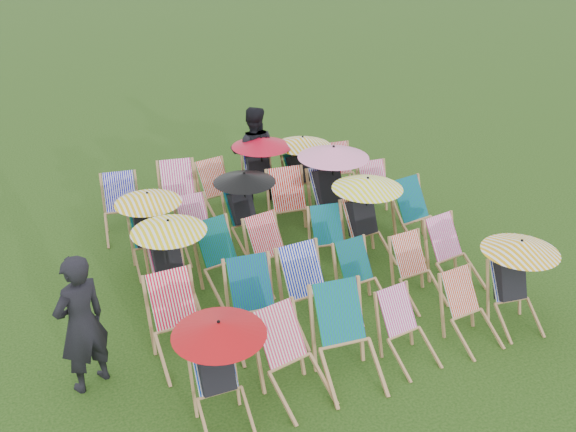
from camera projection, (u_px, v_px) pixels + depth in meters
name	position (u px, v px, depth m)	size (l,w,h in m)	color
ground	(301.00, 275.00, 9.39)	(100.00, 100.00, 0.00)	black
deckchair_0	(220.00, 371.00, 6.57)	(0.98, 1.02, 1.16)	#A3784C
deckchair_1	(294.00, 359.00, 6.96)	(0.78, 0.97, 0.94)	#A3784C
deckchair_2	(348.00, 340.00, 7.19)	(0.77, 1.01, 1.03)	#A3784C
deckchair_3	(408.00, 330.00, 7.53)	(0.63, 0.81, 0.81)	#A3784C
deckchair_4	(472.00, 311.00, 7.87)	(0.61, 0.81, 0.83)	#A3784C
deckchair_5	(517.00, 282.00, 8.11)	(0.97, 1.03, 1.15)	#A3784C
deckchair_6	(180.00, 324.00, 7.51)	(0.67, 0.92, 0.98)	#A3784C
deckchair_7	(257.00, 308.00, 7.80)	(0.74, 0.97, 0.99)	#A3784C
deckchair_8	(312.00, 293.00, 8.08)	(0.71, 0.95, 1.00)	#A3784C
deckchair_9	(363.00, 279.00, 8.50)	(0.63, 0.84, 0.86)	#A3784C
deckchair_10	(419.00, 271.00, 8.69)	(0.61, 0.82, 0.85)	#A3784C
deckchair_11	(455.00, 255.00, 9.03)	(0.72, 0.92, 0.91)	#A3784C
deckchair_12	(170.00, 262.00, 8.51)	(1.01, 1.05, 1.19)	#A3784C
deckchair_13	(225.00, 260.00, 8.86)	(0.77, 0.96, 0.94)	#A3784C
deckchair_14	(274.00, 253.00, 9.07)	(0.73, 0.92, 0.91)	#A3784C
deckchair_15	(331.00, 242.00, 9.41)	(0.69, 0.87, 0.86)	#A3784C
deckchair_16	(367.00, 217.00, 9.61)	(1.06, 1.13, 1.26)	#A3784C
deckchair_17	(421.00, 216.00, 10.02)	(0.79, 1.01, 1.00)	#A3784C
deckchair_18	(149.00, 230.00, 9.37)	(0.97, 1.02, 1.16)	#A3784C
deckchair_19	(198.00, 229.00, 9.81)	(0.58, 0.79, 0.84)	#A3784C
deckchair_20	(246.00, 208.00, 10.04)	(0.98, 1.06, 1.16)	#A3784C
deckchair_21	(293.00, 207.00, 10.28)	(0.78, 1.01, 1.03)	#A3784C
deckchair_22	(333.00, 187.00, 10.47)	(1.16, 1.23, 1.38)	#A3784C
deckchair_23	(379.00, 193.00, 10.93)	(0.65, 0.87, 0.90)	#A3784C
deckchair_24	(122.00, 208.00, 10.34)	(0.74, 0.95, 0.94)	#A3784C
deckchair_25	(180.00, 197.00, 10.64)	(0.82, 1.03, 1.01)	#A3784C
deckchair_26	(221.00, 191.00, 10.96)	(0.76, 0.95, 0.92)	#A3784C
deckchair_27	(261.00, 171.00, 11.26)	(1.05, 1.11, 1.24)	#A3784C
deckchair_28	(303.00, 169.00, 11.43)	(1.00, 1.08, 1.19)	#A3784C
deckchair_29	(343.00, 171.00, 11.87)	(0.63, 0.84, 0.86)	#A3784C
person_left	(81.00, 324.00, 6.93)	(0.61, 0.40, 1.67)	black
person_rear	(253.00, 153.00, 11.51)	(0.83, 0.65, 1.71)	black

